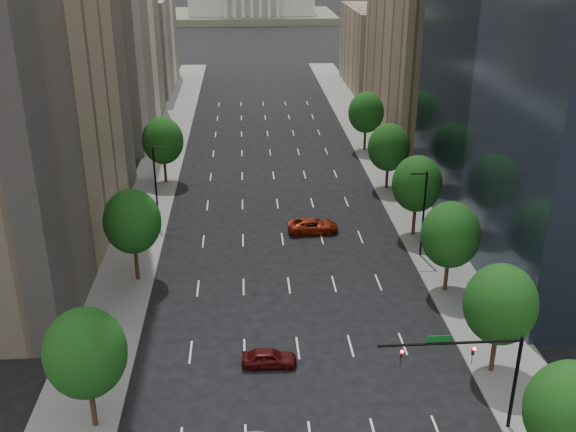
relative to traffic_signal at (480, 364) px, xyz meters
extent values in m
cube|color=slate|center=(-26.03, 30.00, -5.10)|extent=(6.00, 200.00, 0.15)
cube|color=slate|center=(4.97, 30.00, -5.10)|extent=(6.00, 200.00, 0.15)
cube|color=beige|center=(-35.53, 73.00, 12.33)|extent=(14.00, 30.00, 35.00)
cube|color=beige|center=(-35.53, 106.00, 3.83)|extent=(14.00, 26.00, 18.00)
cube|color=#8C7759|center=(14.47, 70.00, 9.83)|extent=(14.00, 30.00, 30.00)
cube|color=#8C7759|center=(14.47, 103.00, 2.83)|extent=(14.00, 26.00, 16.00)
ellipsoid|color=#10390F|center=(3.47, -5.00, 0.23)|extent=(5.20, 5.20, 5.98)
cylinder|color=#382316|center=(3.47, 6.00, -3.17)|extent=(0.36, 0.36, 4.00)
ellipsoid|color=#10390F|center=(3.47, 6.00, 0.59)|extent=(5.20, 5.20, 5.98)
cylinder|color=#382316|center=(3.47, 18.00, -3.22)|extent=(0.36, 0.36, 3.90)
ellipsoid|color=#10390F|center=(3.47, 18.00, 0.44)|extent=(5.20, 5.20, 5.98)
cylinder|color=#382316|center=(3.47, 30.00, -3.12)|extent=(0.36, 0.36, 4.10)
ellipsoid|color=#10390F|center=(3.47, 30.00, 0.73)|extent=(5.20, 5.20, 5.98)
cylinder|color=#382316|center=(3.47, 44.00, -3.27)|extent=(0.36, 0.36, 3.80)
ellipsoid|color=#10390F|center=(3.47, 44.00, 0.30)|extent=(5.20, 5.20, 5.98)
cylinder|color=#382316|center=(3.47, 60.00, -3.17)|extent=(0.36, 0.36, 4.00)
ellipsoid|color=#10390F|center=(3.47, 60.00, 0.59)|extent=(5.20, 5.20, 5.98)
cylinder|color=#382316|center=(-24.53, 2.00, -3.17)|extent=(0.36, 0.36, 4.00)
ellipsoid|color=#10390F|center=(-24.53, 2.00, 0.59)|extent=(5.20, 5.20, 5.98)
cylinder|color=#382316|center=(-24.53, 22.00, -3.10)|extent=(0.36, 0.36, 4.15)
ellipsoid|color=#10390F|center=(-24.53, 22.00, 0.80)|extent=(5.20, 5.20, 5.98)
cylinder|color=#382316|center=(-24.53, 48.00, -3.20)|extent=(0.36, 0.36, 3.95)
ellipsoid|color=#10390F|center=(-24.53, 48.00, 0.52)|extent=(5.20, 5.20, 5.98)
cylinder|color=black|center=(2.97, 25.00, -0.67)|extent=(0.20, 0.20, 9.00)
cylinder|color=black|center=(2.17, 25.00, 3.63)|extent=(1.60, 0.14, 0.14)
cylinder|color=black|center=(-24.03, 35.00, -0.67)|extent=(0.20, 0.20, 9.00)
cylinder|color=black|center=(-23.23, 35.00, 3.63)|extent=(1.60, 0.14, 0.14)
cylinder|color=black|center=(2.47, 0.00, -1.67)|extent=(0.24, 0.24, 7.00)
cylinder|color=black|center=(-2.03, 0.00, 1.63)|extent=(9.00, 0.18, 0.18)
imported|color=black|center=(-0.53, 0.00, 1.08)|extent=(0.18, 0.22, 1.10)
imported|color=black|center=(-5.03, 0.00, 1.08)|extent=(0.18, 0.22, 1.10)
sphere|color=#FF0C07|center=(-0.53, -0.18, 1.28)|extent=(0.20, 0.20, 0.20)
sphere|color=#FF0C07|center=(-5.03, -0.18, 1.28)|extent=(0.20, 0.20, 0.20)
cube|color=#0C591E|center=(-2.73, 0.00, 1.98)|extent=(1.60, 0.06, 0.45)
cube|color=#596647|center=(-10.53, 220.00, -3.92)|extent=(60.00, 40.00, 2.50)
ellipsoid|color=olive|center=(-150.53, 530.00, -38.42)|extent=(380.00, 342.00, 190.00)
ellipsoid|color=olive|center=(29.47, 570.00, -47.17)|extent=(440.00, 396.00, 240.00)
ellipsoid|color=olive|center=(199.47, 610.00, -40.17)|extent=(360.00, 324.00, 200.00)
imported|color=#430B0B|center=(-12.85, 7.86, -4.47)|extent=(4.17, 1.79, 1.40)
imported|color=maroon|center=(-7.13, 31.58, -4.41)|extent=(5.59, 2.77, 1.52)
camera|label=1|loc=(-14.25, -33.48, 24.81)|focal=41.46mm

